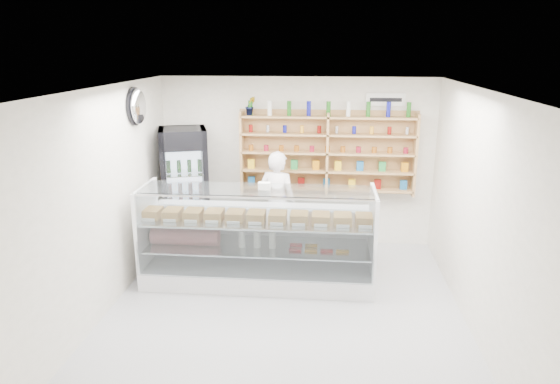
# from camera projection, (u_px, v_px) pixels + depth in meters

# --- Properties ---
(room) EXTENTS (5.00, 5.00, 5.00)m
(room) POSITION_uv_depth(u_px,v_px,m) (284.00, 208.00, 5.96)
(room) COLOR #9C9CA0
(room) RESTS_ON ground
(display_counter) EXTENTS (3.23, 0.96, 1.40)m
(display_counter) POSITION_uv_depth(u_px,v_px,m) (258.00, 257.00, 7.09)
(display_counter) COLOR white
(display_counter) RESTS_ON floor
(shop_worker) EXTENTS (0.71, 0.56, 1.70)m
(shop_worker) POSITION_uv_depth(u_px,v_px,m) (277.00, 203.00, 8.00)
(shop_worker) COLOR white
(shop_worker) RESTS_ON floor
(drinks_cooler) EXTENTS (0.91, 0.89, 2.03)m
(drinks_cooler) POSITION_uv_depth(u_px,v_px,m) (185.00, 190.00, 8.10)
(drinks_cooler) COLOR black
(drinks_cooler) RESTS_ON floor
(wall_shelving) EXTENTS (2.84, 0.28, 1.33)m
(wall_shelving) POSITION_uv_depth(u_px,v_px,m) (327.00, 153.00, 8.10)
(wall_shelving) COLOR #A47F4D
(wall_shelving) RESTS_ON back_wall
(potted_plant) EXTENTS (0.21, 0.19, 0.30)m
(potted_plant) POSITION_uv_depth(u_px,v_px,m) (250.00, 106.00, 8.00)
(potted_plant) COLOR #1E6626
(potted_plant) RESTS_ON wall_shelving
(security_mirror) EXTENTS (0.15, 0.50, 0.50)m
(security_mirror) POSITION_uv_depth(u_px,v_px,m) (138.00, 106.00, 7.01)
(security_mirror) COLOR silver
(security_mirror) RESTS_ON left_wall
(wall_sign) EXTENTS (0.62, 0.03, 0.20)m
(wall_sign) POSITION_uv_depth(u_px,v_px,m) (386.00, 100.00, 7.90)
(wall_sign) COLOR white
(wall_sign) RESTS_ON back_wall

